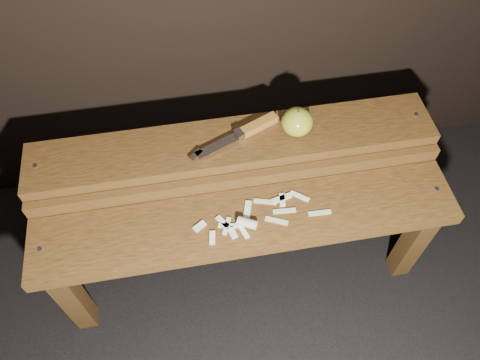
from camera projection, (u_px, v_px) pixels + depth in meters
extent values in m
plane|color=black|center=(243.00, 265.00, 1.67)|extent=(60.00, 60.00, 0.00)
cube|color=#3A240E|center=(73.00, 298.00, 1.41)|extent=(0.06, 0.06, 0.38)
cube|color=#3A240E|center=(413.00, 242.00, 1.51)|extent=(0.06, 0.06, 0.38)
cube|color=#4C2F12|center=(247.00, 222.00, 1.31)|extent=(1.20, 0.20, 0.04)
cylinder|color=slate|center=(40.00, 249.00, 1.24)|extent=(0.01, 0.01, 0.00)
cylinder|color=slate|center=(437.00, 189.00, 1.35)|extent=(0.01, 0.01, 0.00)
cube|color=#3A240E|center=(72.00, 207.00, 1.54)|extent=(0.06, 0.06, 0.46)
cube|color=#3A240E|center=(384.00, 162.00, 1.65)|extent=(0.06, 0.06, 0.46)
cube|color=#4C2F12|center=(240.00, 181.00, 1.35)|extent=(1.20, 0.02, 0.05)
cube|color=#4C2F12|center=(234.00, 144.00, 1.37)|extent=(1.20, 0.18, 0.04)
cylinder|color=slate|center=(35.00, 166.00, 1.30)|extent=(0.01, 0.01, 0.00)
cylinder|color=slate|center=(416.00, 115.00, 1.41)|extent=(0.01, 0.01, 0.00)
ellipsoid|color=olive|center=(297.00, 122.00, 1.34)|extent=(0.09, 0.09, 0.08)
cylinder|color=#382314|center=(299.00, 110.00, 1.30)|extent=(0.01, 0.01, 0.01)
cube|color=#995E21|center=(259.00, 125.00, 1.37)|extent=(0.12, 0.07, 0.02)
cube|color=silver|center=(239.00, 135.00, 1.35)|extent=(0.03, 0.04, 0.03)
cube|color=silver|center=(217.00, 146.00, 1.33)|extent=(0.13, 0.08, 0.00)
cube|color=silver|center=(196.00, 155.00, 1.31)|extent=(0.04, 0.04, 0.00)
cube|color=beige|center=(242.00, 230.00, 1.27)|extent=(0.03, 0.06, 0.01)
cube|color=beige|center=(227.00, 226.00, 1.28)|extent=(0.03, 0.05, 0.01)
cube|color=beige|center=(282.00, 200.00, 1.33)|extent=(0.02, 0.04, 0.01)
cube|color=beige|center=(232.00, 232.00, 1.27)|extent=(0.03, 0.04, 0.01)
cube|color=beige|center=(300.00, 196.00, 1.34)|extent=(0.05, 0.05, 0.01)
cube|color=beige|center=(248.00, 210.00, 1.31)|extent=(0.03, 0.06, 0.01)
cube|color=beige|center=(222.00, 222.00, 1.29)|extent=(0.04, 0.04, 0.01)
cube|color=beige|center=(212.00, 238.00, 1.26)|extent=(0.02, 0.04, 0.01)
cube|color=beige|center=(228.00, 226.00, 1.28)|extent=(0.06, 0.02, 0.01)
cube|color=beige|center=(200.00, 226.00, 1.28)|extent=(0.04, 0.03, 0.01)
cube|color=beige|center=(282.00, 198.00, 1.33)|extent=(0.06, 0.03, 0.01)
cylinder|color=#C9BB8C|center=(247.00, 223.00, 1.27)|extent=(0.06, 0.05, 0.03)
cube|color=#BCC988|center=(284.00, 211.00, 1.31)|extent=(0.07, 0.02, 0.00)
cube|color=#BCC988|center=(277.00, 221.00, 1.29)|extent=(0.06, 0.04, 0.00)
cube|color=#BCC988|center=(265.00, 202.00, 1.33)|extent=(0.07, 0.03, 0.00)
cube|color=#BCC988|center=(320.00, 213.00, 1.31)|extent=(0.07, 0.02, 0.00)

